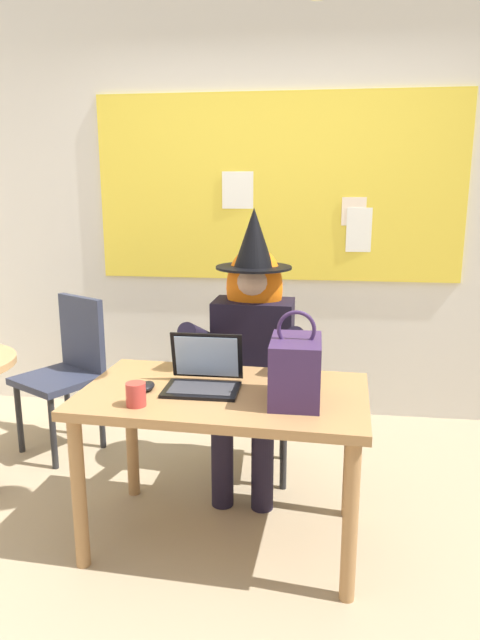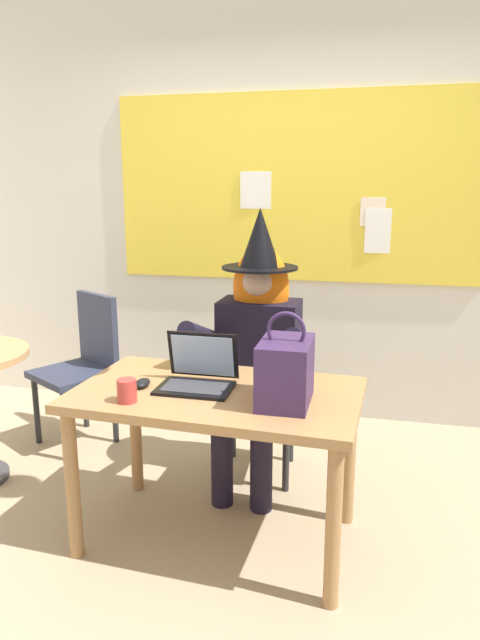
# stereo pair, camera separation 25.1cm
# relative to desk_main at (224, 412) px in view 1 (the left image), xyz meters

# --- Properties ---
(ground_plane) EXTENTS (24.00, 24.00, 0.00)m
(ground_plane) POSITION_rel_desk_main_xyz_m (0.11, -0.10, -0.61)
(ground_plane) COLOR tan
(wall_back_bulletin) EXTENTS (5.43, 1.78, 2.87)m
(wall_back_bulletin) POSITION_rel_desk_main_xyz_m (0.11, 1.60, 0.83)
(wall_back_bulletin) COLOR silver
(wall_back_bulletin) RESTS_ON ground
(desk_main) EXTENTS (1.25, 0.77, 0.71)m
(desk_main) POSITION_rel_desk_main_xyz_m (0.00, 0.00, 0.00)
(desk_main) COLOR #A37547
(desk_main) RESTS_ON ground
(chair_at_desk) EXTENTS (0.45, 0.45, 0.91)m
(chair_at_desk) POSITION_rel_desk_main_xyz_m (0.05, 0.72, -0.10)
(chair_at_desk) COLOR #2D3347
(chair_at_desk) RESTS_ON ground
(person_costumed) EXTENTS (0.60, 0.67, 1.46)m
(person_costumed) POSITION_rel_desk_main_xyz_m (0.05, 0.59, 0.19)
(person_costumed) COLOR black
(person_costumed) RESTS_ON ground
(laptop) EXTENTS (0.32, 0.27, 0.23)m
(laptop) POSITION_rel_desk_main_xyz_m (-0.09, 0.03, 0.15)
(laptop) COLOR black
(laptop) RESTS_ON desk_main
(computer_mouse) EXTENTS (0.07, 0.11, 0.03)m
(computer_mouse) POSITION_rel_desk_main_xyz_m (-0.33, -0.03, 0.11)
(computer_mouse) COLOR black
(computer_mouse) RESTS_ON desk_main
(handbag) EXTENTS (0.20, 0.30, 0.38)m
(handbag) POSITION_rel_desk_main_xyz_m (0.31, -0.08, 0.23)
(handbag) COLOR #38234C
(handbag) RESTS_ON desk_main
(coffee_mug) EXTENTS (0.08, 0.08, 0.09)m
(coffee_mug) POSITION_rel_desk_main_xyz_m (-0.32, -0.21, 0.15)
(coffee_mug) COLOR #B23833
(coffee_mug) RESTS_ON desk_main
(chair_spare_by_window) EXTENTS (0.57, 0.57, 0.92)m
(chair_spare_by_window) POSITION_rel_desk_main_xyz_m (-1.08, 0.83, -0.09)
(chair_spare_by_window) COLOR #2D3347
(chair_spare_by_window) RESTS_ON ground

